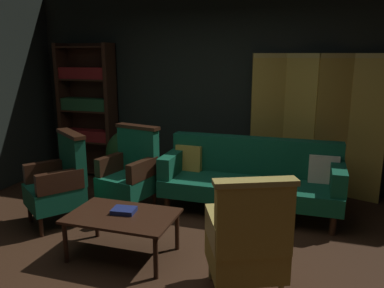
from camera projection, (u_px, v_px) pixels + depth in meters
name	position (u px, v px, depth m)	size (l,w,h in m)	color
ground_plane	(166.00, 261.00, 3.62)	(10.00, 10.00, 0.00)	#331E11
back_wall	(227.00, 89.00, 5.57)	(7.20, 0.10, 2.80)	black
folding_screen	(315.00, 124.00, 5.10)	(1.70, 0.23, 1.90)	#B29338
bookshelf	(88.00, 108.00, 6.04)	(0.90, 0.32, 2.05)	black
velvet_couch	(251.00, 175.00, 4.70)	(2.12, 0.78, 0.88)	black
coffee_table	(122.00, 219.00, 3.64)	(1.00, 0.64, 0.42)	black
armchair_gilt_accent	(247.00, 241.00, 2.97)	(0.76, 0.76, 1.04)	tan
armchair_wing_left	(60.00, 182.00, 4.35)	(0.81, 0.81, 1.04)	black
armchair_wing_right	(130.00, 172.00, 4.72)	(0.70, 0.69, 1.04)	black
potted_plant	(125.00, 156.00, 5.49)	(0.54, 0.54, 0.83)	brown
book_navy_cloth	(124.00, 210.00, 3.67)	(0.22, 0.17, 0.04)	navy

